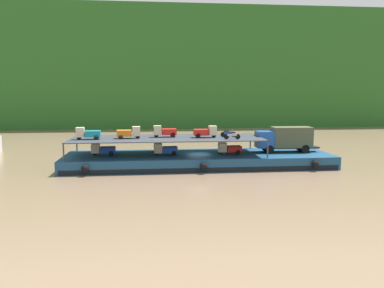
{
  "coord_description": "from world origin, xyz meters",
  "views": [
    {
      "loc": [
        -5.75,
        -46.15,
        8.81
      ],
      "look_at": [
        -0.8,
        0.0,
        2.7
      ],
      "focal_mm": 36.68,
      "sensor_mm": 36.0,
      "label": 1
    }
  ],
  "objects_px": {
    "mini_truck_upper_fore": "(164,131)",
    "motorcycle_upper_centre": "(228,133)",
    "mini_truck_upper_mid": "(129,132)",
    "motorcycle_upper_port": "(232,135)",
    "mini_truck_upper_stern": "(88,133)",
    "mini_truck_upper_bow": "(206,132)",
    "mini_truck_lower_stern": "(103,149)",
    "covered_lorry": "(285,138)",
    "mini_truck_lower_mid": "(229,148)",
    "mini_truck_lower_aft": "(165,149)",
    "cargo_barge": "(199,160)"
  },
  "relations": [
    {
      "from": "motorcycle_upper_centre",
      "to": "covered_lorry",
      "type": "bearing_deg",
      "value": 3.17
    },
    {
      "from": "mini_truck_upper_fore",
      "to": "mini_truck_upper_bow",
      "type": "height_order",
      "value": "same"
    },
    {
      "from": "mini_truck_upper_bow",
      "to": "motorcycle_upper_centre",
      "type": "bearing_deg",
      "value": 5.44
    },
    {
      "from": "covered_lorry",
      "to": "mini_truck_upper_mid",
      "type": "bearing_deg",
      "value": -178.1
    },
    {
      "from": "motorcycle_upper_port",
      "to": "mini_truck_upper_bow",
      "type": "bearing_deg",
      "value": 142.76
    },
    {
      "from": "mini_truck_lower_stern",
      "to": "motorcycle_upper_port",
      "type": "xyz_separation_m",
      "value": [
        14.83,
        -2.57,
        1.74
      ]
    },
    {
      "from": "mini_truck_upper_mid",
      "to": "motorcycle_upper_port",
      "type": "height_order",
      "value": "mini_truck_upper_mid"
    },
    {
      "from": "mini_truck_lower_stern",
      "to": "mini_truck_lower_mid",
      "type": "bearing_deg",
      "value": -3.07
    },
    {
      "from": "mini_truck_lower_stern",
      "to": "cargo_barge",
      "type": "bearing_deg",
      "value": -1.29
    },
    {
      "from": "mini_truck_lower_aft",
      "to": "mini_truck_upper_bow",
      "type": "xyz_separation_m",
      "value": [
        4.84,
        0.22,
        2.0
      ]
    },
    {
      "from": "mini_truck_lower_stern",
      "to": "motorcycle_upper_centre",
      "type": "distance_m",
      "value": 14.97
    },
    {
      "from": "cargo_barge",
      "to": "motorcycle_upper_port",
      "type": "xyz_separation_m",
      "value": [
        3.54,
        -2.32,
        3.18
      ]
    },
    {
      "from": "cargo_barge",
      "to": "motorcycle_upper_port",
      "type": "distance_m",
      "value": 5.3
    },
    {
      "from": "mini_truck_upper_bow",
      "to": "mini_truck_lower_stern",
      "type": "bearing_deg",
      "value": 177.67
    },
    {
      "from": "cargo_barge",
      "to": "motorcycle_upper_centre",
      "type": "xyz_separation_m",
      "value": [
        3.58,
        0.03,
        3.18
      ]
    },
    {
      "from": "mini_truck_lower_mid",
      "to": "mini_truck_upper_fore",
      "type": "xyz_separation_m",
      "value": [
        -7.67,
        1.3,
        2.0
      ]
    },
    {
      "from": "covered_lorry",
      "to": "mini_truck_lower_stern",
      "type": "relative_size",
      "value": 2.88
    },
    {
      "from": "mini_truck_lower_aft",
      "to": "mini_truck_upper_mid",
      "type": "relative_size",
      "value": 1.0
    },
    {
      "from": "covered_lorry",
      "to": "mini_truck_upper_fore",
      "type": "relative_size",
      "value": 2.84
    },
    {
      "from": "covered_lorry",
      "to": "mini_truck_upper_fore",
      "type": "distance_m",
      "value": 14.92
    },
    {
      "from": "cargo_barge",
      "to": "mini_truck_lower_stern",
      "type": "height_order",
      "value": "mini_truck_lower_stern"
    },
    {
      "from": "mini_truck_upper_bow",
      "to": "motorcycle_upper_centre",
      "type": "relative_size",
      "value": 1.45
    },
    {
      "from": "covered_lorry",
      "to": "mini_truck_lower_mid",
      "type": "height_order",
      "value": "covered_lorry"
    },
    {
      "from": "mini_truck_lower_stern",
      "to": "mini_truck_upper_fore",
      "type": "bearing_deg",
      "value": 3.95
    },
    {
      "from": "mini_truck_upper_fore",
      "to": "mini_truck_upper_bow",
      "type": "bearing_deg",
      "value": -11.56
    },
    {
      "from": "mini_truck_upper_stern",
      "to": "motorcycle_upper_port",
      "type": "distance_m",
      "value": 16.45
    },
    {
      "from": "cargo_barge",
      "to": "mini_truck_upper_bow",
      "type": "bearing_deg",
      "value": -16.44
    },
    {
      "from": "mini_truck_upper_stern",
      "to": "motorcycle_upper_centre",
      "type": "distance_m",
      "value": 16.43
    },
    {
      "from": "mini_truck_lower_mid",
      "to": "mini_truck_upper_bow",
      "type": "relative_size",
      "value": 1.0
    },
    {
      "from": "mini_truck_lower_mid",
      "to": "mini_truck_upper_fore",
      "type": "distance_m",
      "value": 8.03
    },
    {
      "from": "mini_truck_upper_stern",
      "to": "motorcycle_upper_centre",
      "type": "height_order",
      "value": "mini_truck_upper_stern"
    },
    {
      "from": "mini_truck_upper_bow",
      "to": "motorcycle_upper_centre",
      "type": "distance_m",
      "value": 2.8
    },
    {
      "from": "mini_truck_upper_mid",
      "to": "motorcycle_upper_port",
      "type": "xyz_separation_m",
      "value": [
        11.74,
        -2.11,
        -0.26
      ]
    },
    {
      "from": "cargo_barge",
      "to": "covered_lorry",
      "type": "distance_m",
      "value": 11.11
    },
    {
      "from": "covered_lorry",
      "to": "mini_truck_lower_mid",
      "type": "xyz_separation_m",
      "value": [
        -7.21,
        -0.97,
        -1.0
      ]
    },
    {
      "from": "covered_lorry",
      "to": "mini_truck_lower_mid",
      "type": "relative_size",
      "value": 2.87
    },
    {
      "from": "mini_truck_upper_mid",
      "to": "mini_truck_upper_bow",
      "type": "distance_m",
      "value": 9.01
    },
    {
      "from": "mini_truck_upper_bow",
      "to": "motorcycle_upper_centre",
      "type": "height_order",
      "value": "mini_truck_upper_bow"
    },
    {
      "from": "mini_truck_lower_stern",
      "to": "mini_truck_upper_mid",
      "type": "distance_m",
      "value": 3.71
    },
    {
      "from": "mini_truck_lower_aft",
      "to": "motorcycle_upper_port",
      "type": "height_order",
      "value": "motorcycle_upper_port"
    },
    {
      "from": "covered_lorry",
      "to": "mini_truck_upper_fore",
      "type": "bearing_deg",
      "value": 178.74
    },
    {
      "from": "mini_truck_lower_aft",
      "to": "mini_truck_upper_stern",
      "type": "xyz_separation_m",
      "value": [
        -8.8,
        -0.23,
        2.0
      ]
    },
    {
      "from": "mini_truck_upper_stern",
      "to": "motorcycle_upper_centre",
      "type": "bearing_deg",
      "value": 2.5
    },
    {
      "from": "mini_truck_lower_aft",
      "to": "mini_truck_upper_fore",
      "type": "bearing_deg",
      "value": 90.75
    },
    {
      "from": "mini_truck_lower_stern",
      "to": "mini_truck_upper_bow",
      "type": "distance_m",
      "value": 12.27
    },
    {
      "from": "mini_truck_upper_fore",
      "to": "motorcycle_upper_centre",
      "type": "distance_m",
      "value": 7.67
    },
    {
      "from": "mini_truck_lower_aft",
      "to": "covered_lorry",
      "type": "bearing_deg",
      "value": 3.42
    },
    {
      "from": "mini_truck_lower_stern",
      "to": "covered_lorry",
      "type": "bearing_deg",
      "value": 0.45
    },
    {
      "from": "mini_truck_lower_stern",
      "to": "mini_truck_lower_mid",
      "type": "xyz_separation_m",
      "value": [
        14.91,
        -0.8,
        0.0
      ]
    },
    {
      "from": "mini_truck_lower_stern",
      "to": "mini_truck_upper_stern",
      "type": "height_order",
      "value": "mini_truck_upper_stern"
    }
  ]
}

